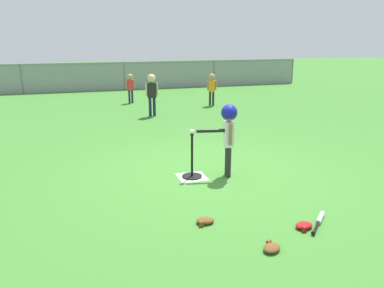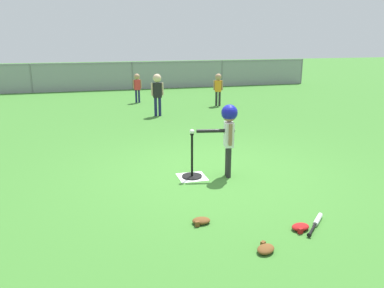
{
  "view_description": "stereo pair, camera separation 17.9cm",
  "coord_description": "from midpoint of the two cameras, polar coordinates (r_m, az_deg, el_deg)",
  "views": [
    {
      "loc": [
        -2.07,
        -5.64,
        2.17
      ],
      "look_at": [
        -0.38,
        -0.12,
        0.55
      ],
      "focal_mm": 35.94,
      "sensor_mm": 36.0,
      "label": 1
    },
    {
      "loc": [
        -1.9,
        -5.69,
        2.17
      ],
      "look_at": [
        -0.38,
        -0.12,
        0.55
      ],
      "focal_mm": 35.94,
      "sensor_mm": 36.0,
      "label": 2
    }
  ],
  "objects": [
    {
      "name": "baseball_on_tee",
      "position": [
        5.94,
        -0.86,
        1.87
      ],
      "size": [
        0.07,
        0.07,
        0.07
      ],
      "primitive_type": "sphere",
      "color": "white",
      "rests_on": "batting_tee"
    },
    {
      "name": "batter_child",
      "position": [
        6.0,
        4.57,
        2.73
      ],
      "size": [
        0.63,
        0.33,
        1.17
      ],
      "color": "#262626",
      "rests_on": "ground_plane"
    },
    {
      "name": "fielder_near_left",
      "position": [
        13.15,
        -9.53,
        8.72
      ],
      "size": [
        0.29,
        0.19,
        0.98
      ],
      "color": "#191E4C",
      "rests_on": "ground_plane"
    },
    {
      "name": "fielder_deep_center",
      "position": [
        10.81,
        -6.47,
        8.07
      ],
      "size": [
        0.35,
        0.23,
        1.18
      ],
      "color": "#191E4C",
      "rests_on": "ground_plane"
    },
    {
      "name": "glove_near_bats",
      "position": [
        4.76,
        15.24,
        -11.59
      ],
      "size": [
        0.25,
        0.21,
        0.07
      ],
      "color": "#B21919",
      "rests_on": "ground_plane"
    },
    {
      "name": "glove_by_plate",
      "position": [
        4.24,
        10.51,
        -14.88
      ],
      "size": [
        0.27,
        0.26,
        0.07
      ],
      "color": "brown",
      "rests_on": "ground_plane"
    },
    {
      "name": "batting_tee",
      "position": [
        6.13,
        -0.84,
        -3.91
      ],
      "size": [
        0.32,
        0.32,
        0.71
      ],
      "color": "black",
      "rests_on": "ground_plane"
    },
    {
      "name": "home_plate",
      "position": [
        6.17,
        -0.83,
        -4.9
      ],
      "size": [
        0.44,
        0.44,
        0.01
      ],
      "primitive_type": "cube",
      "color": "white",
      "rests_on": "ground_plane"
    },
    {
      "name": "fielder_deep_right",
      "position": [
        12.44,
        2.54,
        8.71
      ],
      "size": [
        0.29,
        0.21,
        1.04
      ],
      "color": "#262626",
      "rests_on": "ground_plane"
    },
    {
      "name": "outfield_fence",
      "position": [
        16.61,
        -10.3,
        10.05
      ],
      "size": [
        16.06,
        0.06,
        1.15
      ],
      "color": "slate",
      "rests_on": "ground_plane"
    },
    {
      "name": "glove_tossed_aside",
      "position": [
        4.7,
        0.85,
        -11.31
      ],
      "size": [
        0.23,
        0.18,
        0.07
      ],
      "color": "brown",
      "rests_on": "ground_plane"
    },
    {
      "name": "spare_bat_silver",
      "position": [
        4.95,
        17.39,
        -10.7
      ],
      "size": [
        0.46,
        0.46,
        0.06
      ],
      "color": "silver",
      "rests_on": "ground_plane"
    },
    {
      "name": "ground_plane",
      "position": [
        6.38,
        2.11,
        -4.21
      ],
      "size": [
        60.0,
        60.0,
        0.0
      ],
      "primitive_type": "plane",
      "color": "#3D7A2D"
    }
  ]
}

